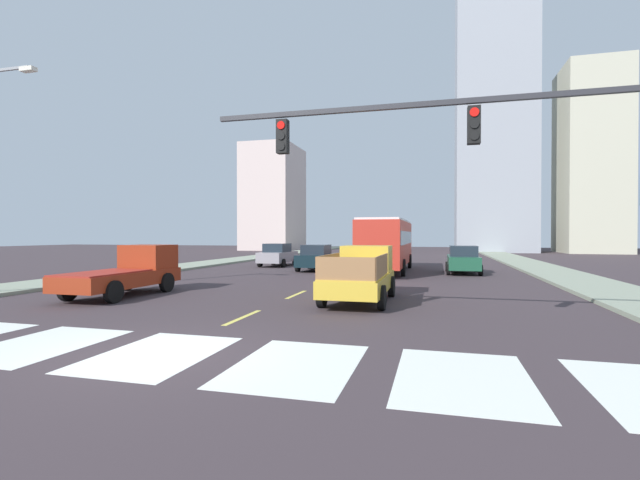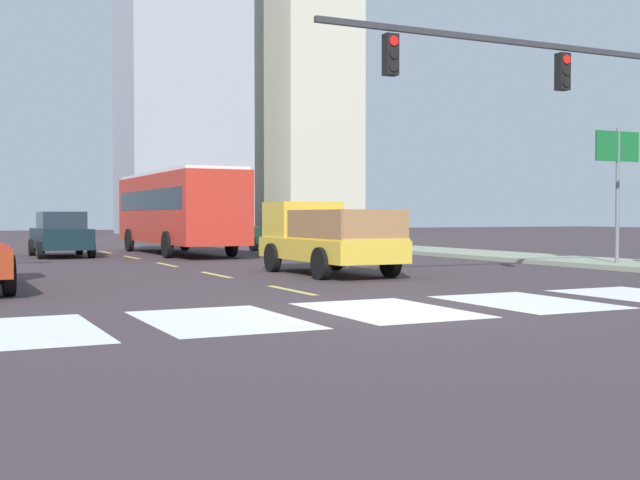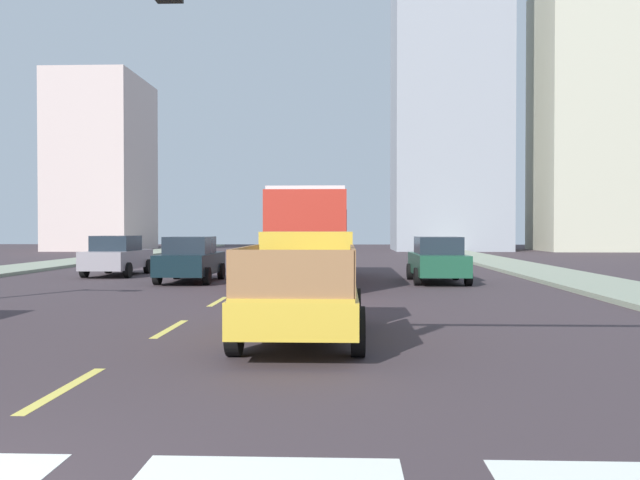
{
  "view_description": "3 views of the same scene",
  "coord_description": "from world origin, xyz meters",
  "px_view_note": "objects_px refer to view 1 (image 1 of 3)",
  "views": [
    {
      "loc": [
        5.41,
        -7.68,
        2.4
      ],
      "look_at": [
        0.05,
        12.5,
        2.14
      ],
      "focal_mm": 24.7,
      "sensor_mm": 36.0,
      "label": 1
    },
    {
      "loc": [
        -6.87,
        -11.7,
        1.57
      ],
      "look_at": [
        2.1,
        6.97,
        0.95
      ],
      "focal_mm": 45.84,
      "sensor_mm": 36.0,
      "label": 2
    },
    {
      "loc": [
        3.54,
        -4.14,
        2.02
      ],
      "look_at": [
        2.86,
        13.36,
        1.72
      ],
      "focal_mm": 37.03,
      "sensor_mm": 36.0,
      "label": 3
    }
  ],
  "objects_px": {
    "pickup_dark": "(130,271)",
    "sedan_near_left": "(317,258)",
    "city_bus": "(387,241)",
    "sedan_near_right": "(463,260)",
    "pickup_stakebed": "(362,274)",
    "traffic_signal_gantry": "(537,147)",
    "sedan_far": "(278,255)"
  },
  "relations": [
    {
      "from": "pickup_dark",
      "to": "sedan_near_left",
      "type": "relative_size",
      "value": 1.18
    },
    {
      "from": "pickup_stakebed",
      "to": "traffic_signal_gantry",
      "type": "xyz_separation_m",
      "value": [
        4.75,
        -5.48,
        3.35
      ]
    },
    {
      "from": "sedan_far",
      "to": "sedan_near_right",
      "type": "bearing_deg",
      "value": -15.45
    },
    {
      "from": "traffic_signal_gantry",
      "to": "pickup_dark",
      "type": "bearing_deg",
      "value": 161.92
    },
    {
      "from": "pickup_stakebed",
      "to": "traffic_signal_gantry",
      "type": "relative_size",
      "value": 0.45
    },
    {
      "from": "sedan_near_left",
      "to": "pickup_stakebed",
      "type": "bearing_deg",
      "value": -68.62
    },
    {
      "from": "city_bus",
      "to": "sedan_far",
      "type": "distance_m",
      "value": 9.18
    },
    {
      "from": "pickup_dark",
      "to": "sedan_near_left",
      "type": "distance_m",
      "value": 13.89
    },
    {
      "from": "pickup_dark",
      "to": "sedan_far",
      "type": "relative_size",
      "value": 1.18
    },
    {
      "from": "pickup_stakebed",
      "to": "traffic_signal_gantry",
      "type": "bearing_deg",
      "value": -48.96
    },
    {
      "from": "city_bus",
      "to": "sedan_far",
      "type": "bearing_deg",
      "value": 159.1
    },
    {
      "from": "pickup_stakebed",
      "to": "sedan_near_left",
      "type": "relative_size",
      "value": 1.18
    },
    {
      "from": "pickup_dark",
      "to": "sedan_far",
      "type": "distance_m",
      "value": 16.52
    },
    {
      "from": "pickup_dark",
      "to": "traffic_signal_gantry",
      "type": "distance_m",
      "value": 15.06
    },
    {
      "from": "pickup_dark",
      "to": "sedan_far",
      "type": "xyz_separation_m",
      "value": [
        0.16,
        16.52,
        -0.06
      ]
    },
    {
      "from": "pickup_stakebed",
      "to": "sedan_far",
      "type": "relative_size",
      "value": 1.18
    },
    {
      "from": "pickup_stakebed",
      "to": "sedan_near_right",
      "type": "distance_m",
      "value": 13.14
    },
    {
      "from": "sedan_near_left",
      "to": "traffic_signal_gantry",
      "type": "relative_size",
      "value": 0.38
    },
    {
      "from": "city_bus",
      "to": "sedan_near_left",
      "type": "xyz_separation_m",
      "value": [
        -4.64,
        -0.25,
        -1.09
      ]
    },
    {
      "from": "pickup_dark",
      "to": "city_bus",
      "type": "height_order",
      "value": "city_bus"
    },
    {
      "from": "pickup_dark",
      "to": "sedan_far",
      "type": "bearing_deg",
      "value": 88.95
    },
    {
      "from": "pickup_stakebed",
      "to": "sedan_near_left",
      "type": "bearing_deg",
      "value": 112.49
    },
    {
      "from": "sedan_far",
      "to": "sedan_near_right",
      "type": "relative_size",
      "value": 1.0
    },
    {
      "from": "pickup_stakebed",
      "to": "pickup_dark",
      "type": "distance_m",
      "value": 9.25
    },
    {
      "from": "pickup_stakebed",
      "to": "pickup_dark",
      "type": "height_order",
      "value": "same"
    },
    {
      "from": "city_bus",
      "to": "sedan_near_left",
      "type": "height_order",
      "value": "city_bus"
    },
    {
      "from": "sedan_near_left",
      "to": "sedan_near_right",
      "type": "height_order",
      "value": "same"
    },
    {
      "from": "pickup_dark",
      "to": "traffic_signal_gantry",
      "type": "height_order",
      "value": "traffic_signal_gantry"
    },
    {
      "from": "pickup_stakebed",
      "to": "sedan_far",
      "type": "distance_m",
      "value": 18.03
    },
    {
      "from": "sedan_near_left",
      "to": "sedan_near_right",
      "type": "bearing_deg",
      "value": -0.38
    },
    {
      "from": "pickup_stakebed",
      "to": "city_bus",
      "type": "height_order",
      "value": "city_bus"
    },
    {
      "from": "sedan_far",
      "to": "traffic_signal_gantry",
      "type": "distance_m",
      "value": 25.42
    }
  ]
}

